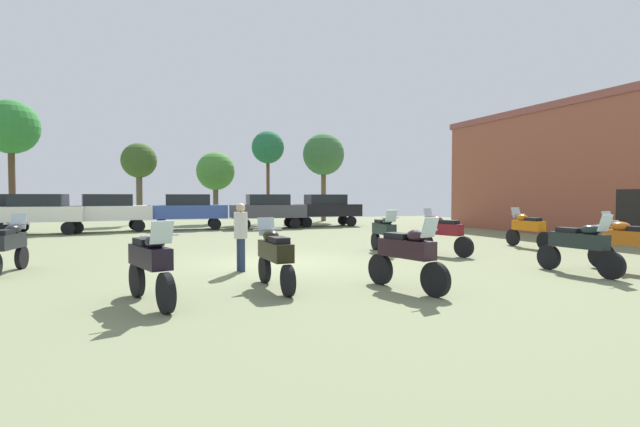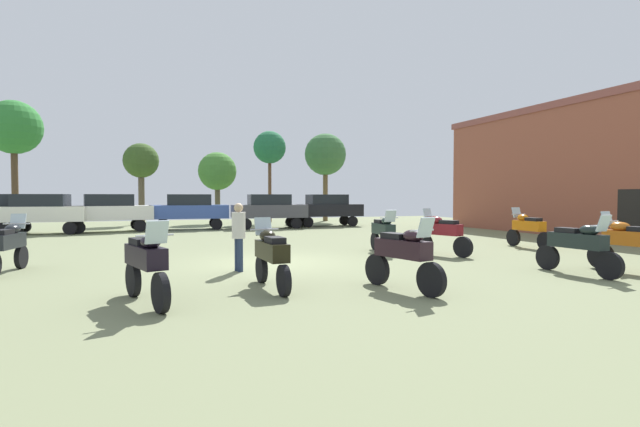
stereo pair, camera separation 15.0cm
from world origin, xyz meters
name	(u,v)px [view 1 (the left image)]	position (x,y,z in m)	size (l,w,h in m)	color
ground_plane	(275,263)	(0.00, 0.00, 0.01)	(44.00, 52.00, 0.02)	#747C57
brick_building	(612,169)	(18.00, 3.48, 3.25)	(6.12, 17.62, 6.48)	#964E3A
motorcycle_2	(275,254)	(-1.02, -3.66, 0.73)	(0.62, 2.17, 1.44)	black
motorcycle_3	(384,231)	(4.08, 1.05, 0.73)	(0.63, 2.17, 1.45)	black
motorcycle_4	(443,232)	(5.50, -0.26, 0.75)	(0.84, 2.11, 1.49)	black
motorcycle_5	(631,243)	(7.80, -4.82, 0.76)	(0.65, 2.17, 1.51)	black
motorcycle_8	(528,228)	(9.73, 0.46, 0.74)	(0.62, 2.20, 1.47)	black
motorcycle_9	(407,254)	(1.40, -4.79, 0.76)	(0.75, 2.17, 1.50)	black
motorcycle_10	(150,263)	(-3.43, -4.26, 0.76)	(0.83, 2.20, 1.50)	black
motorcycle_11	(579,244)	(6.35, -4.57, 0.75)	(0.62, 2.29, 1.47)	black
motorcycle_12	(9,245)	(-6.59, 0.54, 0.73)	(0.68, 2.11, 1.45)	black
car_1	(188,209)	(-1.02, 14.75, 1.19)	(4.41, 2.09, 2.00)	black
car_3	(107,210)	(-5.19, 14.36, 1.19)	(4.50, 2.35, 2.00)	black
car_4	(325,208)	(7.38, 14.70, 1.19)	(4.37, 1.98, 2.00)	black
car_5	(39,211)	(-8.25, 13.93, 1.19)	(4.47, 2.26, 2.00)	black
car_6	(268,209)	(3.46, 14.01, 1.19)	(4.41, 2.09, 2.00)	black
person_1	(241,232)	(-1.22, -1.19, 1.02)	(0.41, 0.41, 1.72)	#243350
tree_1	(11,128)	(-10.66, 19.86, 5.95)	(3.18, 3.18, 7.60)	#4D3926
tree_2	(215,172)	(1.40, 20.46, 3.62)	(2.65, 2.65, 4.97)	brown
tree_3	(139,162)	(-3.58, 20.66, 4.18)	(2.30, 2.30, 5.42)	brown
tree_4	(324,155)	(9.58, 20.65, 5.05)	(3.17, 3.17, 6.67)	brown
tree_5	(268,148)	(5.14, 20.34, 5.38)	(2.34, 2.34, 6.60)	brown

